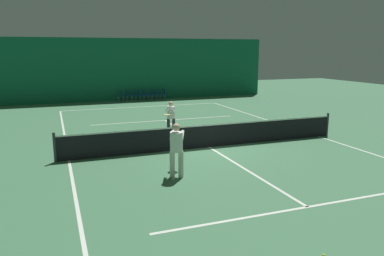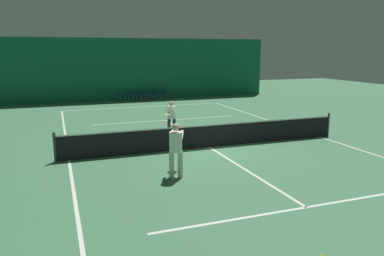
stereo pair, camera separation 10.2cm
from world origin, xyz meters
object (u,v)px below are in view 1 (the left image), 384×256
Objects in this scene: player_near at (177,146)px; courtside_chair_1 at (130,95)px; tennis_ball at (324,256)px; courtside_chair_5 at (163,93)px; tennis_net at (209,135)px; courtside_chair_4 at (155,94)px; courtside_chair_2 at (139,94)px; courtside_chair_3 at (147,94)px; player_far at (171,116)px; courtside_chair_0 at (122,95)px.

player_near is 18.53m from courtside_chair_1.
tennis_ball is at bearing -2.47° from courtside_chair_1.
tennis_net is at bearing -9.26° from courtside_chair_5.
courtside_chair_4 is 24.01m from tennis_ball.
courtside_chair_2 is at bearing 85.93° from tennis_ball.
courtside_chair_1 and courtside_chair_3 have the same top height.
courtside_chair_4 and courtside_chair_5 have the same top height.
courtside_chair_0 is at bearing -151.98° from player_far.
player_near is at bearing -6.91° from courtside_chair_1.
courtside_chair_2 is at bearing -90.00° from courtside_chair_3.
courtside_chair_4 is (2.67, 0.00, 0.00)m from courtside_chair_0.
courtside_chair_3 is at bearing 85.65° from tennis_net.
player_near is 19.04m from courtside_chair_5.
courtside_chair_1 is at bearing -90.00° from courtside_chair_5.
tennis_net is 15.40m from courtside_chair_3.
courtside_chair_5 is (2.50, 15.35, -0.03)m from tennis_net.
courtside_chair_4 is at bearing 90.00° from courtside_chair_2.
player_near is at bearing -8.95° from courtside_chair_2.
courtside_chair_1 and courtside_chair_2 have the same top height.
tennis_net is 8.56m from tennis_ball.
courtside_chair_5 is at bearing 90.00° from courtside_chair_0.
courtside_chair_0 is 1.00× the size of courtside_chair_3.
player_far is 1.88× the size of courtside_chair_5.
courtside_chair_3 and courtside_chair_4 have the same top height.
courtside_chair_5 is (2.67, 0.00, 0.00)m from courtside_chair_1.
courtside_chair_0 is at bearing 93.12° from tennis_net.
player_near is 2.05× the size of courtside_chair_1.
courtside_chair_5 is at bearing 81.17° from tennis_ball.
courtside_chair_5 is (1.34, 0.00, 0.00)m from courtside_chair_3.
courtside_chair_3 and courtside_chair_5 have the same top height.
courtside_chair_4 is (1.34, 0.00, 0.00)m from courtside_chair_2.
courtside_chair_3 is at bearing -161.01° from player_far.
tennis_net is 14.29× the size of courtside_chair_5.
courtside_chair_5 is at bearing 80.74° from tennis_net.
courtside_chair_3 is at bearing -90.00° from courtside_chair_4.
tennis_net reaches higher than courtside_chair_0.
player_far is 12.64m from courtside_chair_1.
player_near is 2.05× the size of courtside_chair_3.
courtside_chair_3 is at bearing 84.33° from tennis_ball.
player_near reaches higher than courtside_chair_4.
courtside_chair_5 is (4.90, 18.39, -0.52)m from player_near.
player_far is at bearing -11.73° from courtside_chair_4.
player_near is at bearing -10.97° from courtside_chair_3.
courtside_chair_4 is at bearing 10.11° from player_near.
courtside_chair_2 is at bearing -158.02° from player_far.
courtside_chair_1 is 1.34m from courtside_chair_3.
player_far is at bearing 87.90° from tennis_ball.
courtside_chair_3 is 1.00× the size of courtside_chair_4.
player_near reaches higher than courtside_chair_0.
courtside_chair_5 is 12.73× the size of tennis_ball.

